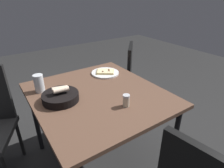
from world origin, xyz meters
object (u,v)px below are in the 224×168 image
at_px(dining_table, 98,100).
at_px(pepper_shaker, 126,101).
at_px(pizza_plate, 105,73).
at_px(beer_glass, 39,84).
at_px(chair_near, 120,73).
at_px(bread_basket, 60,97).

distance_m(dining_table, pepper_shaker, 0.29).
bearing_deg(pizza_plate, pepper_shaker, 71.93).
height_order(dining_table, beer_glass, beer_glass).
distance_m(pizza_plate, chair_near, 0.59).
relative_size(bread_basket, beer_glass, 1.84).
xyz_separation_m(dining_table, pizza_plate, (-0.25, -0.29, 0.07)).
bearing_deg(chair_near, beer_glass, 18.65).
bearing_deg(pepper_shaker, dining_table, -75.60).
bearing_deg(bread_basket, dining_table, 169.07).
bearing_deg(pizza_plate, dining_table, 49.04).
xyz_separation_m(bread_basket, chair_near, (-0.95, -0.57, -0.25)).
bearing_deg(bread_basket, pizza_plate, -156.00).
height_order(pizza_plate, beer_glass, beer_glass).
bearing_deg(bread_basket, pepper_shaker, 137.10).
distance_m(bread_basket, chair_near, 1.14).
relative_size(dining_table, beer_glass, 7.39).
height_order(dining_table, bread_basket, bread_basket).
bearing_deg(beer_glass, pepper_shaker, 128.36).
xyz_separation_m(pepper_shaker, chair_near, (-0.60, -0.89, -0.26)).
relative_size(bread_basket, pepper_shaker, 2.96).
bearing_deg(pepper_shaker, beer_glass, -51.64).
bearing_deg(chair_near, pizza_plate, 38.50).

